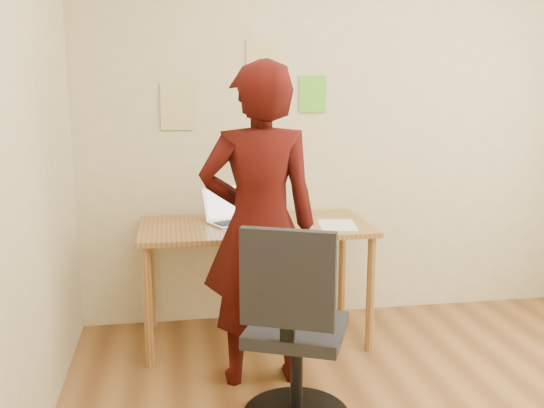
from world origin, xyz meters
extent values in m
cube|color=beige|center=(0.00, 1.77, 1.35)|extent=(3.50, 0.04, 2.70)
cube|color=#A17437|center=(-0.64, 1.38, 0.72)|extent=(1.40, 0.70, 0.03)
cylinder|color=#A17437|center=(-1.29, 1.08, 0.35)|extent=(0.05, 0.05, 0.71)
cylinder|color=#A17437|center=(0.01, 1.08, 0.35)|extent=(0.05, 0.05, 0.71)
cylinder|color=#A17437|center=(-1.29, 1.68, 0.35)|extent=(0.05, 0.05, 0.71)
cylinder|color=#A17437|center=(0.01, 1.68, 0.35)|extent=(0.05, 0.05, 0.71)
cube|color=#BBBBC3|center=(-0.76, 1.41, 0.75)|extent=(0.35, 0.31, 0.01)
cube|color=black|center=(-0.76, 1.41, 0.75)|extent=(0.26, 0.20, 0.00)
cube|color=#BBBBC3|center=(-0.81, 1.53, 0.85)|extent=(0.29, 0.18, 0.20)
cube|color=white|center=(-0.81, 1.53, 0.85)|extent=(0.25, 0.15, 0.16)
cube|color=white|center=(-0.15, 1.28, 0.74)|extent=(0.26, 0.34, 0.00)
cube|color=black|center=(-0.52, 1.17, 0.74)|extent=(0.10, 0.14, 0.01)
cube|color=#3F4C59|center=(-0.52, 1.17, 0.75)|extent=(0.09, 0.12, 0.00)
cube|color=#D3C67E|center=(-1.09, 1.74, 1.45)|extent=(0.21, 0.00, 0.30)
cube|color=#D3C67E|center=(-0.54, 1.74, 1.71)|extent=(0.21, 0.00, 0.30)
cube|color=#65CF2E|center=(-0.20, 1.74, 1.52)|extent=(0.18, 0.00, 0.24)
cube|color=black|center=(-0.58, 0.41, 0.45)|extent=(0.57, 0.57, 0.06)
cube|color=black|center=(-0.67, 0.22, 0.77)|extent=(0.40, 0.21, 0.43)
cube|color=black|center=(-0.67, 0.22, 0.55)|extent=(0.07, 0.06, 0.12)
cylinder|color=black|center=(-0.58, 0.41, 0.22)|extent=(0.06, 0.06, 0.43)
imported|color=#330907|center=(-0.69, 0.84, 0.85)|extent=(0.63, 0.42, 1.71)
camera|label=1|loc=(-1.15, -2.20, 1.58)|focal=40.00mm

